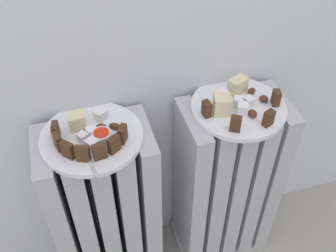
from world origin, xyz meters
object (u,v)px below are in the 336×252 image
at_px(radiator_left, 106,214).
at_px(plate_right, 238,107).
at_px(plate_left, 92,137).
at_px(jam_bowl_left, 102,136).
at_px(fork, 88,157).
at_px(radiator_right, 226,185).

relative_size(radiator_left, plate_right, 2.51).
relative_size(plate_left, plate_right, 1.00).
xyz_separation_m(radiator_left, jam_bowl_left, (0.02, -0.02, 0.32)).
xyz_separation_m(radiator_left, fork, (-0.02, -0.07, 0.31)).
xyz_separation_m(plate_left, plate_right, (0.35, 0.00, 0.00)).
xyz_separation_m(radiator_right, plate_left, (-0.35, 0.00, 0.30)).
relative_size(plate_left, jam_bowl_left, 5.36).
bearing_deg(plate_left, radiator_left, 0.00).
relative_size(plate_left, fork, 2.32).
distance_m(plate_left, fork, 0.07).
bearing_deg(radiator_right, plate_right, 0.00).
distance_m(radiator_left, plate_right, 0.46).
bearing_deg(plate_left, radiator_right, 0.00).
bearing_deg(radiator_left, fork, -105.01).
bearing_deg(plate_left, fork, -105.01).
height_order(radiator_right, fork, fork).
relative_size(radiator_right, fork, 5.81).
relative_size(plate_right, fork, 2.32).
relative_size(radiator_left, jam_bowl_left, 13.44).
height_order(radiator_right, plate_right, plate_right).
distance_m(plate_left, plate_right, 0.35).
height_order(plate_right, fork, fork).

